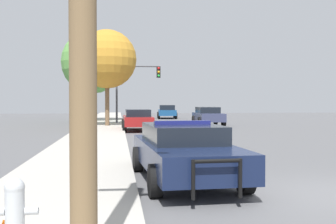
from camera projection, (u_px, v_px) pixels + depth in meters
The scene contains 11 objects.
ground_plane at pixel (318, 194), 8.42m from camera, with size 110.00×110.00×0.00m, color #565659.
sidewalk_left at pixel (58, 198), 7.82m from camera, with size 3.00×110.00×0.13m.
police_car at pixel (184, 150), 9.81m from camera, with size 2.29×5.16×1.40m.
fire_hydrant at pixel (15, 208), 5.12m from camera, with size 0.56×0.24×0.81m.
traffic_light at pixel (135, 81), 33.46m from camera, with size 3.56×0.35×4.64m.
car_background_midblock at pixel (138, 119), 26.14m from camera, with size 1.95×4.28×1.34m.
car_background_oncoming at pixel (208, 116), 31.69m from camera, with size 2.04×4.50×1.39m.
car_background_distant at pixel (167, 111), 44.41m from camera, with size 2.26×4.43×1.42m.
tree_sidewalk_mid at pixel (107, 59), 29.47m from camera, with size 4.12×4.12×6.73m.
tree_sidewalk_far at pixel (93, 62), 36.75m from camera, with size 5.48×5.48×7.86m.
traffic_cone at pixel (10, 217), 5.33m from camera, with size 0.32×0.32×0.52m.
Camera 1 is at (-3.98, -7.96, 1.87)m, focal length 45.00 mm.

